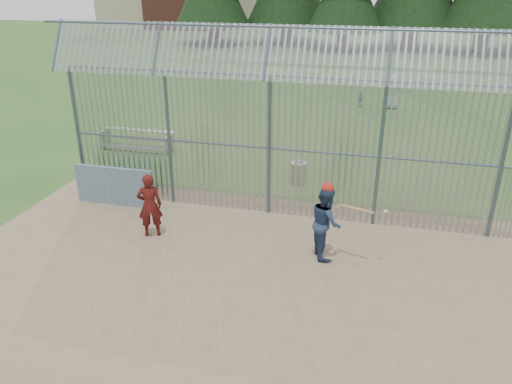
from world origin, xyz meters
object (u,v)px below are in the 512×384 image
(onlooker, at_px, (150,205))
(dugout_wall, at_px, (115,186))
(bleacher, at_px, (137,140))
(trash_can, at_px, (298,173))
(batter, at_px, (326,222))

(onlooker, bearing_deg, dugout_wall, -62.95)
(dugout_wall, bearing_deg, bleacher, 109.61)
(dugout_wall, distance_m, trash_can, 5.92)
(batter, distance_m, onlooker, 4.60)
(trash_can, bearing_deg, batter, -72.48)
(onlooker, distance_m, bleacher, 7.45)
(batter, xyz_separation_m, trash_can, (-1.41, 4.48, -0.55))
(batter, relative_size, bleacher, 0.61)
(onlooker, bearing_deg, trash_can, -148.71)
(batter, bearing_deg, dugout_wall, 56.83)
(onlooker, xyz_separation_m, trash_can, (3.18, 4.58, -0.52))
(onlooker, relative_size, bleacher, 0.58)
(trash_can, bearing_deg, bleacher, 164.42)
(bleacher, bearing_deg, batter, -37.76)
(batter, height_order, trash_can, batter)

